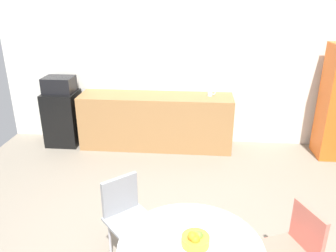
# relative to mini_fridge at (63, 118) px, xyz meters

# --- Properties ---
(wall_back) EXTENTS (6.00, 0.10, 2.60)m
(wall_back) POSITION_rel_mini_fridge_xyz_m (1.95, 0.35, 0.84)
(wall_back) COLOR white
(wall_back) RESTS_ON ground_plane
(counter_block) EXTENTS (2.50, 0.60, 0.90)m
(counter_block) POSITION_rel_mini_fridge_xyz_m (1.60, 0.00, -0.01)
(counter_block) COLOR #9E7042
(counter_block) RESTS_ON ground_plane
(mini_fridge) EXTENTS (0.54, 0.54, 0.91)m
(mini_fridge) POSITION_rel_mini_fridge_xyz_m (0.00, 0.00, 0.00)
(mini_fridge) COLOR black
(mini_fridge) RESTS_ON ground_plane
(microwave) EXTENTS (0.48, 0.38, 0.26)m
(microwave) POSITION_rel_mini_fridge_xyz_m (0.00, 0.00, 0.59)
(microwave) COLOR black
(microwave) RESTS_ON mini_fridge
(chair_gray) EXTENTS (0.59, 0.59, 0.83)m
(chair_gray) POSITION_rel_mini_fridge_xyz_m (1.61, -2.55, 0.07)
(chair_gray) COLOR silver
(chair_gray) RESTS_ON ground_plane
(chair_coral) EXTENTS (0.55, 0.55, 0.83)m
(chair_coral) POSITION_rel_mini_fridge_xyz_m (3.13, -2.89, 0.07)
(chair_coral) COLOR silver
(chair_coral) RESTS_ON ground_plane
(fruit_bowl) EXTENTS (0.21, 0.21, 0.13)m
(fruit_bowl) POSITION_rel_mini_fridge_xyz_m (2.29, -3.24, 0.34)
(fruit_bowl) COLOR gold
(fruit_bowl) RESTS_ON round_table
(mug_white) EXTENTS (0.13, 0.08, 0.09)m
(mug_white) POSITION_rel_mini_fridge_xyz_m (2.48, 0.06, 0.49)
(mug_white) COLOR white
(mug_white) RESTS_ON counter_block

